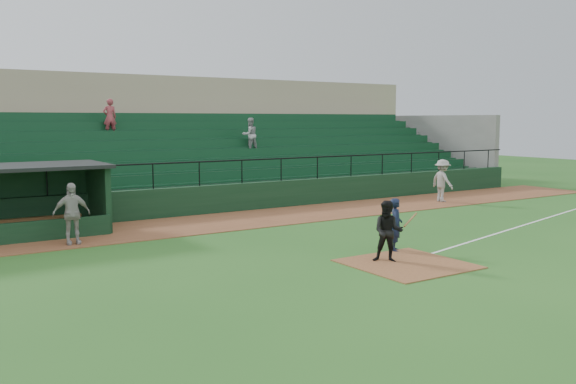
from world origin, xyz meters
TOP-DOWN VIEW (x-y plane):
  - ground at (0.00, 0.00)m, footprint 90.00×90.00m
  - warning_track at (0.00, 8.00)m, footprint 40.00×4.00m
  - home_plate_dirt at (0.00, -1.00)m, footprint 3.00×3.00m
  - foul_line at (8.00, 1.20)m, footprint 17.49×4.44m
  - stadium_structure at (-0.00, 16.46)m, footprint 38.00×13.08m
  - batter_at_plate at (0.90, 0.44)m, footprint 1.13×0.72m
  - umpire at (-0.26, -0.50)m, footprint 1.05×1.05m
  - runner at (10.39, 7.47)m, footprint 0.87×1.37m
  - dugout_player_a at (-7.02, 6.69)m, footprint 1.16×0.53m

SIDE VIEW (x-z plane):
  - ground at x=0.00m, z-range 0.00..0.00m
  - foul_line at x=8.00m, z-range 0.00..0.01m
  - warning_track at x=0.00m, z-range 0.00..0.03m
  - home_plate_dirt at x=0.00m, z-range 0.00..0.03m
  - batter_at_plate at x=0.90m, z-range 0.00..1.61m
  - umpire at x=-0.26m, z-range 0.00..1.72m
  - dugout_player_a at x=-7.02m, z-range 0.03..1.97m
  - runner at x=10.39m, z-range 0.03..2.05m
  - stadium_structure at x=0.00m, z-range -0.90..5.50m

